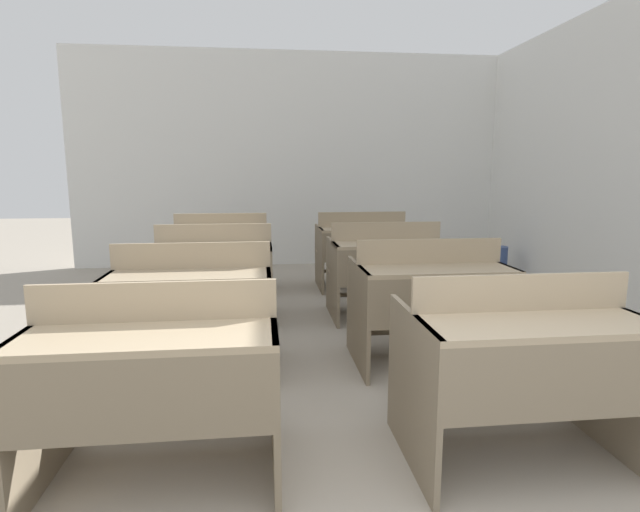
{
  "coord_description": "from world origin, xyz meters",
  "views": [
    {
      "loc": [
        -0.44,
        -0.9,
        1.38
      ],
      "look_at": [
        -0.03,
        2.57,
        0.79
      ],
      "focal_mm": 28.0,
      "sensor_mm": 36.0,
      "label": 1
    }
  ],
  "objects_px": {
    "bench_third_right": "(386,267)",
    "bench_back_left": "(221,250)",
    "bench_second_right": "(430,299)",
    "bench_third_left": "(214,271)",
    "bench_back_right": "(362,248)",
    "wastepaper_bin": "(496,260)",
    "bench_front_right": "(521,364)",
    "bench_front_left": "(157,379)",
    "bench_second_left": "(193,306)"
  },
  "relations": [
    {
      "from": "bench_back_left",
      "to": "bench_back_right",
      "type": "xyz_separation_m",
      "value": [
        1.66,
        0.01,
        0.0
      ]
    },
    {
      "from": "bench_second_left",
      "to": "bench_back_right",
      "type": "relative_size",
      "value": 1.0
    },
    {
      "from": "bench_second_left",
      "to": "wastepaper_bin",
      "type": "height_order",
      "value": "bench_second_left"
    },
    {
      "from": "bench_second_left",
      "to": "bench_back_left",
      "type": "relative_size",
      "value": 1.0
    },
    {
      "from": "bench_second_left",
      "to": "bench_third_right",
      "type": "bearing_deg",
      "value": 36.31
    },
    {
      "from": "bench_second_right",
      "to": "bench_third_left",
      "type": "distance_m",
      "value": 2.04
    },
    {
      "from": "bench_front_right",
      "to": "bench_back_left",
      "type": "relative_size",
      "value": 1.0
    },
    {
      "from": "bench_front_right",
      "to": "bench_second_left",
      "type": "xyz_separation_m",
      "value": [
        -1.68,
        1.25,
        0.0
      ]
    },
    {
      "from": "bench_back_right",
      "to": "bench_front_left",
      "type": "bearing_deg",
      "value": -114.3
    },
    {
      "from": "bench_back_left",
      "to": "bench_back_right",
      "type": "height_order",
      "value": "same"
    },
    {
      "from": "bench_front_left",
      "to": "wastepaper_bin",
      "type": "bearing_deg",
      "value": 49.4
    },
    {
      "from": "bench_front_left",
      "to": "bench_second_left",
      "type": "xyz_separation_m",
      "value": [
        -0.01,
        1.22,
        0.0
      ]
    },
    {
      "from": "bench_back_left",
      "to": "wastepaper_bin",
      "type": "bearing_deg",
      "value": 9.22
    },
    {
      "from": "bench_second_left",
      "to": "bench_back_left",
      "type": "xyz_separation_m",
      "value": [
        0.0,
        2.44,
        0.0
      ]
    },
    {
      "from": "bench_third_right",
      "to": "bench_front_left",
      "type": "bearing_deg",
      "value": -124.0
    },
    {
      "from": "bench_third_left",
      "to": "bench_back_left",
      "type": "xyz_separation_m",
      "value": [
        -0.03,
        1.21,
        0.0
      ]
    },
    {
      "from": "bench_second_left",
      "to": "bench_back_right",
      "type": "bearing_deg",
      "value": 55.79
    },
    {
      "from": "bench_front_right",
      "to": "bench_back_left",
      "type": "bearing_deg",
      "value": 114.44
    },
    {
      "from": "bench_front_right",
      "to": "bench_third_left",
      "type": "xyz_separation_m",
      "value": [
        -1.64,
        2.47,
        0.0
      ]
    },
    {
      "from": "bench_third_right",
      "to": "bench_back_left",
      "type": "bearing_deg",
      "value": 143.33
    },
    {
      "from": "bench_third_left",
      "to": "bench_back_left",
      "type": "height_order",
      "value": "same"
    },
    {
      "from": "bench_third_left",
      "to": "bench_front_left",
      "type": "bearing_deg",
      "value": -90.55
    },
    {
      "from": "bench_third_left",
      "to": "bench_third_right",
      "type": "bearing_deg",
      "value": -0.52
    },
    {
      "from": "bench_second_left",
      "to": "bench_third_right",
      "type": "relative_size",
      "value": 1.0
    },
    {
      "from": "bench_front_left",
      "to": "wastepaper_bin",
      "type": "xyz_separation_m",
      "value": [
        3.64,
        4.25,
        -0.3
      ]
    },
    {
      "from": "bench_second_left",
      "to": "bench_third_right",
      "type": "distance_m",
      "value": 2.04
    },
    {
      "from": "bench_front_left",
      "to": "bench_second_left",
      "type": "distance_m",
      "value": 1.22
    },
    {
      "from": "wastepaper_bin",
      "to": "bench_second_right",
      "type": "bearing_deg",
      "value": -123.3
    },
    {
      "from": "bench_front_left",
      "to": "bench_back_left",
      "type": "distance_m",
      "value": 3.66
    },
    {
      "from": "bench_back_left",
      "to": "bench_front_left",
      "type": "bearing_deg",
      "value": -89.89
    },
    {
      "from": "bench_third_right",
      "to": "bench_back_left",
      "type": "height_order",
      "value": "same"
    },
    {
      "from": "bench_front_left",
      "to": "bench_second_right",
      "type": "xyz_separation_m",
      "value": [
        1.65,
        1.22,
        0.0
      ]
    },
    {
      "from": "bench_front_left",
      "to": "bench_front_right",
      "type": "distance_m",
      "value": 1.67
    },
    {
      "from": "bench_third_right",
      "to": "bench_back_right",
      "type": "height_order",
      "value": "same"
    },
    {
      "from": "bench_second_right",
      "to": "bench_third_right",
      "type": "distance_m",
      "value": 1.21
    },
    {
      "from": "bench_front_left",
      "to": "bench_third_left",
      "type": "relative_size",
      "value": 1.0
    },
    {
      "from": "bench_second_right",
      "to": "bench_third_right",
      "type": "bearing_deg",
      "value": 90.49
    },
    {
      "from": "bench_second_right",
      "to": "bench_third_left",
      "type": "xyz_separation_m",
      "value": [
        -1.63,
        1.23,
        0.0
      ]
    },
    {
      "from": "bench_front_right",
      "to": "wastepaper_bin",
      "type": "bearing_deg",
      "value": 65.23
    },
    {
      "from": "bench_front_right",
      "to": "bench_second_left",
      "type": "distance_m",
      "value": 2.09
    },
    {
      "from": "bench_front_right",
      "to": "bench_back_right",
      "type": "distance_m",
      "value": 3.69
    },
    {
      "from": "bench_second_right",
      "to": "bench_third_right",
      "type": "height_order",
      "value": "same"
    },
    {
      "from": "bench_back_right",
      "to": "wastepaper_bin",
      "type": "relative_size",
      "value": 2.78
    },
    {
      "from": "bench_front_right",
      "to": "bench_back_right",
      "type": "bearing_deg",
      "value": 90.21
    },
    {
      "from": "bench_front_left",
      "to": "wastepaper_bin",
      "type": "relative_size",
      "value": 2.78
    },
    {
      "from": "bench_third_left",
      "to": "bench_third_right",
      "type": "distance_m",
      "value": 1.62
    },
    {
      "from": "bench_front_left",
      "to": "bench_back_right",
      "type": "bearing_deg",
      "value": 65.7
    },
    {
      "from": "bench_second_right",
      "to": "bench_back_right",
      "type": "distance_m",
      "value": 2.45
    },
    {
      "from": "bench_third_right",
      "to": "bench_second_right",
      "type": "bearing_deg",
      "value": -89.51
    },
    {
      "from": "bench_front_right",
      "to": "bench_third_right",
      "type": "distance_m",
      "value": 2.46
    }
  ]
}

